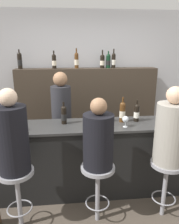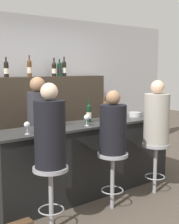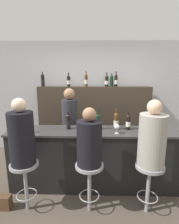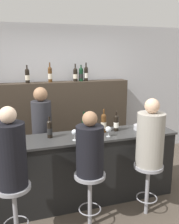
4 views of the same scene
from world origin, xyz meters
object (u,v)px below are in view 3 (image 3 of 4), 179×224
wine_bottle_counter_1 (98,122)px  bar_stool_middle (90,175)px  wine_bottle_backbar_0 (43,80)px  wine_glass_0 (30,126)px  handbag (2,202)px  guest_seated_middle (90,141)px  bartender (70,132)px  wine_bottle_counter_3 (128,122)px  wine_bottle_backbar_3 (107,81)px  metal_bowl (151,128)px  wine_bottle_counter_0 (69,122)px  wine_glass_1 (86,126)px  wine_bottle_backbar_1 (69,81)px  wine_bottle_backbar_5 (116,81)px  bar_stool_right (149,176)px  bar_stool_left (25,174)px  wine_glass_2 (117,127)px  wine_bottle_counter_2 (116,121)px  wine_bottle_backbar_4 (112,81)px  guest_seated_right (152,138)px  guest_seated_left (22,136)px  wine_bottle_backbar_2 (86,80)px

wine_bottle_counter_1 → bar_stool_middle: size_ratio=0.46×
wine_bottle_counter_1 → wine_bottle_backbar_0: size_ratio=0.99×
wine_glass_0 → handbag: wine_glass_0 is taller
guest_seated_middle → bartender: 1.22m
bar_stool_middle → wine_bottle_counter_3: bearing=45.9°
wine_bottle_backbar_3 → bar_stool_middle: bearing=-100.2°
metal_bowl → bartender: (-1.37, 0.54, -0.27)m
wine_bottle_counter_0 → wine_glass_1: 0.35m
wine_glass_1 → wine_glass_0: bearing=180.0°
wine_bottle_backbar_1 → wine_bottle_backbar_5: (1.06, 0.00, 0.01)m
wine_bottle_counter_0 → guest_seated_middle: (0.36, -0.63, -0.08)m
wine_bottle_backbar_1 → handbag: bearing=-110.8°
wine_glass_0 → guest_seated_middle: 1.01m
wine_bottle_backbar_3 → bartender: wine_bottle_backbar_3 is taller
bar_stool_right → wine_glass_0: bearing=166.0°
bar_stool_right → wine_bottle_counter_0: bearing=151.4°
bar_stool_left → handbag: bar_stool_left is taller
bar_stool_middle → wine_glass_2: bearing=46.5°
wine_bottle_counter_2 → bar_stool_middle: 0.95m
handbag → wine_bottle_backbar_5: bearing=46.7°
wine_bottle_backbar_4 → bar_stool_left: size_ratio=0.42×
guest_seated_right → bar_stool_middle: bearing=-180.0°
metal_bowl → bar_stool_right: 0.76m
wine_bottle_backbar_5 → wine_glass_1: wine_bottle_backbar_5 is taller
metal_bowl → guest_seated_left: (-1.83, -0.57, 0.06)m
wine_bottle_backbar_5 → bar_stool_middle: wine_bottle_backbar_5 is taller
wine_bottle_counter_3 → guest_seated_middle: (-0.61, -0.63, -0.08)m
wine_bottle_counter_1 → wine_bottle_backbar_5: 1.46m
guest_seated_left → guest_seated_right: guest_seated_left is taller
bartender → wine_bottle_backbar_5: bearing=39.2°
guest_seated_right → metal_bowl: bearing=73.1°
wine_bottle_backbar_0 → bar_stool_left: bearing=-82.8°
guest_seated_middle → wine_bottle_backbar_4: bearing=76.7°
bar_stool_left → guest_seated_middle: guest_seated_middle is taller
wine_bottle_counter_1 → guest_seated_right: size_ratio=0.38×
guest_seated_middle → bartender: (-0.40, 1.12, -0.27)m
wine_glass_1 → guest_seated_middle: guest_seated_middle is taller
wine_bottle_counter_1 → bar_stool_middle: (-0.12, -0.63, -0.56)m
wine_bottle_backbar_2 → bar_stool_left: 2.34m
wine_bottle_counter_2 → wine_bottle_counter_3: (0.19, -0.00, -0.02)m
guest_seated_right → wine_bottle_counter_0: bearing=151.4°
wine_bottle_backbar_3 → wine_glass_0: 2.02m
metal_bowl → bar_stool_right: (-0.17, -0.57, -0.47)m
wine_bottle_backbar_4 → wine_bottle_backbar_5: 0.10m
guest_seated_middle → handbag: bearing=180.0°
wine_bottle_backbar_4 → bartender: (-0.85, -0.77, -0.95)m
wine_bottle_counter_0 → bar_stool_middle: (0.36, -0.63, -0.56)m
wine_bottle_counter_3 → wine_glass_2: bearing=-135.3°
wine_bottle_counter_0 → guest_seated_left: (-0.51, -0.63, -0.02)m
wine_bottle_counter_1 → bar_stool_right: wine_bottle_counter_1 is taller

